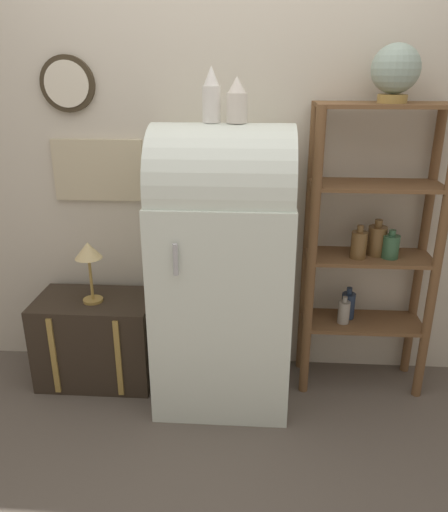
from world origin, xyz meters
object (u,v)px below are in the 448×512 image
globe (396,70)px  desk_lamp (89,255)px  refrigerator (223,264)px  vase_center (237,101)px  suitcase_trunk (97,339)px  vase_left (211,96)px

globe → desk_lamp: size_ratio=0.77×
refrigerator → vase_center: bearing=2.4°
suitcase_trunk → vase_center: (0.81, -0.07, 1.33)m
vase_left → desk_lamp: size_ratio=0.72×
vase_left → vase_center: vase_left is taller
refrigerator → suitcase_trunk: (-0.74, 0.08, -0.52)m
refrigerator → vase_center: 0.82m
suitcase_trunk → desk_lamp: (0.01, -0.03, 0.53)m
vase_center → desk_lamp: size_ratio=0.59×
suitcase_trunk → vase_left: (0.69, -0.06, 1.36)m
suitcase_trunk → vase_left: size_ratio=2.59×
suitcase_trunk → desk_lamp: size_ratio=1.87×
globe → desk_lamp: globe is taller
suitcase_trunk → vase_center: 1.56m
vase_left → suitcase_trunk: bearing=174.7°
suitcase_trunk → vase_center: size_ratio=3.16×
suitcase_trunk → vase_center: vase_center is taller
vase_center → suitcase_trunk: bearing=174.8°
vase_center → vase_left: bearing=175.8°
globe → vase_left: (-0.86, -0.12, -0.11)m
vase_left → vase_center: 0.12m
globe → vase_center: 0.76m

